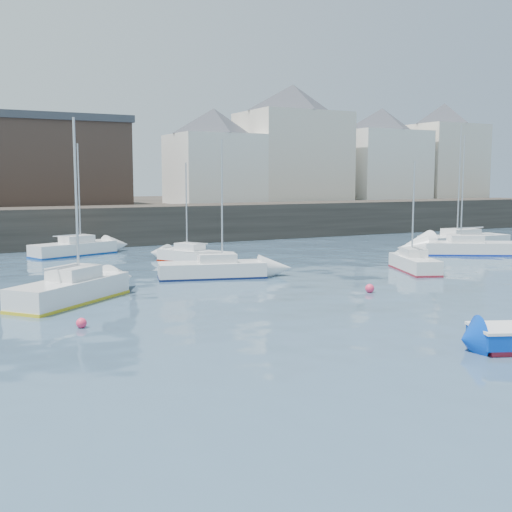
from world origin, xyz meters
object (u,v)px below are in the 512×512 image
sailboat_d (469,248)px  sailboat_h (74,248)px  sailboat_g (464,240)px  sailboat_a (71,290)px  sailboat_b (213,269)px  buoy_far (260,271)px  buoy_mid (370,292)px  buoy_near (82,328)px  sailboat_c (414,263)px  sailboat_f (192,256)px

sailboat_d → sailboat_h: (-23.99, 12.16, -0.00)m
sailboat_g → sailboat_a: bearing=-165.0°
sailboat_a → sailboat_b: size_ratio=1.07×
sailboat_a → buoy_far: size_ratio=19.20×
buoy_mid → sailboat_h: bearing=113.3°
sailboat_a → sailboat_g: size_ratio=0.85×
sailboat_g → sailboat_b: bearing=-167.8°
sailboat_h → buoy_far: (7.66, -12.44, -0.49)m
sailboat_h → buoy_near: bearing=-101.3°
sailboat_b → buoy_near: sailboat_b is taller
sailboat_a → sailboat_d: (27.67, 4.62, -0.05)m
sailboat_d → sailboat_a: bearing=-170.5°
sailboat_d → sailboat_b: bearing=-176.3°
sailboat_c → buoy_far: size_ratio=15.29×
buoy_near → sailboat_f: bearing=55.3°
sailboat_b → sailboat_f: 6.45m
sailboat_d → buoy_near: bearing=-161.5°
sailboat_c → buoy_mid: 7.62m
sailboat_h → buoy_mid: size_ratio=18.24×
sailboat_b → buoy_mid: (4.61, -7.30, -0.47)m
sailboat_f → sailboat_a: bearing=-134.3°
sailboat_g → buoy_near: (-31.58, -13.18, -0.52)m
sailboat_g → sailboat_f: bearing=176.4°
sailboat_b → buoy_far: bearing=16.4°
buoy_mid → buoy_far: 8.39m
sailboat_c → sailboat_d: 9.77m
sailboat_a → sailboat_d: size_ratio=0.95×
sailboat_f → sailboat_g: sailboat_g is taller
sailboat_h → sailboat_f: bearing=-51.3°
sailboat_f → sailboat_g: size_ratio=0.68×
sailboat_b → sailboat_h: size_ratio=0.96×
sailboat_g → buoy_near: size_ratio=24.54×
sailboat_b → sailboat_a: bearing=-157.3°
sailboat_a → sailboat_f: 13.46m
sailboat_c → buoy_near: size_ratio=16.56×
sailboat_a → sailboat_b: bearing=22.7°
sailboat_a → sailboat_f: sailboat_a is taller
sailboat_d → buoy_far: (-16.34, -0.28, -0.49)m
sailboat_b → sailboat_c: (10.96, -3.11, 0.00)m
sailboat_a → sailboat_h: bearing=77.6°
sailboat_d → buoy_mid: (-15.08, -8.58, -0.49)m
sailboat_b → buoy_mid: 8.65m
sailboat_d → sailboat_f: 18.95m
sailboat_f → buoy_far: (1.94, -5.30, -0.43)m
sailboat_d → sailboat_h: sailboat_d is taller
buoy_near → buoy_mid: buoy_mid is taller
sailboat_h → buoy_far: size_ratio=18.74×
sailboat_c → buoy_near: sailboat_c is taller
sailboat_a → buoy_near: (-0.66, -4.89, -0.54)m
buoy_far → sailboat_b: bearing=-163.6°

